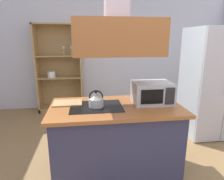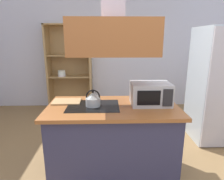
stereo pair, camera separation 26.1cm
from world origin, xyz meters
name	(u,v)px [view 1 (the left image)]	position (x,y,z in m)	size (l,w,h in m)	color
wall_back	(106,52)	(0.00, 3.00, 1.35)	(6.00, 0.12, 2.70)	silver
kitchen_island	(116,140)	(-0.15, 0.30, 0.45)	(1.54, 0.82, 0.90)	#343453
range_hood	(116,27)	(-0.15, 0.30, 1.78)	(0.90, 0.70, 1.21)	#A55F30
refrigerator	(213,83)	(1.68, 1.19, 0.92)	(0.90, 0.78, 1.85)	#AFBEC8
dish_cabinet	(60,73)	(-1.09, 2.78, 0.88)	(1.02, 0.40, 1.98)	tan
kettle	(96,100)	(-0.38, 0.30, 0.98)	(0.17, 0.17, 0.19)	#ADB8BE
cutting_board	(68,103)	(-0.72, 0.46, 0.91)	(0.34, 0.24, 0.02)	tan
microwave	(152,93)	(0.30, 0.36, 1.03)	(0.46, 0.35, 0.26)	#B7BABF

